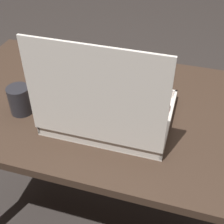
{
  "coord_description": "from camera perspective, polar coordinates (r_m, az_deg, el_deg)",
  "views": [
    {
      "loc": [
        -0.29,
        0.83,
        1.41
      ],
      "look_at": [
        -0.06,
        0.06,
        0.75
      ],
      "focal_mm": 50.0,
      "sensor_mm": 36.0,
      "label": 1
    }
  ],
  "objects": [
    {
      "name": "ground_plane",
      "position": [
        1.66,
        -1.38,
        -18.75
      ],
      "size": [
        8.0,
        8.0,
        0.0
      ],
      "primitive_type": "plane",
      "color": "#2D2826"
    },
    {
      "name": "dining_table",
      "position": [
        1.18,
        -1.85,
        -2.61
      ],
      "size": [
        1.17,
        0.7,
        0.73
      ],
      "color": "#38281E",
      "rests_on": "ground_plane"
    },
    {
      "name": "donut_box",
      "position": [
        0.99,
        -0.51,
        0.51
      ],
      "size": [
        0.39,
        0.32,
        0.34
      ],
      "color": "silver",
      "rests_on": "dining_table"
    },
    {
      "name": "coffee_mug",
      "position": [
        1.09,
        -16.5,
        2.2
      ],
      "size": [
        0.08,
        0.08,
        0.1
      ],
      "color": "#232328",
      "rests_on": "dining_table"
    }
  ]
}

